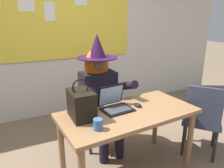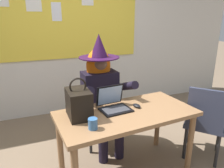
# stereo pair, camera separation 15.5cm
# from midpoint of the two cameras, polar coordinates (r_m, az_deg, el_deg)

# --- Properties ---
(wall_back_bulletin) EXTENTS (6.62, 2.03, 2.75)m
(wall_back_bulletin) POSITION_cam_midpoint_polar(r_m,az_deg,el_deg) (3.61, -14.99, 13.55)
(wall_back_bulletin) COLOR silver
(wall_back_bulletin) RESTS_ON ground
(desk_main) EXTENTS (1.41, 0.77, 0.71)m
(desk_main) POSITION_cam_midpoint_polar(r_m,az_deg,el_deg) (2.16, 2.32, -9.65)
(desk_main) COLOR #8E6642
(desk_main) RESTS_ON ground
(chair_at_desk) EXTENTS (0.46, 0.46, 0.91)m
(chair_at_desk) POSITION_cam_midpoint_polar(r_m,az_deg,el_deg) (2.76, -5.63, -5.90)
(chair_at_desk) COLOR #4C1E19
(chair_at_desk) RESTS_ON ground
(person_costumed) EXTENTS (0.60, 0.71, 1.43)m
(person_costumed) POSITION_cam_midpoint_polar(r_m,az_deg,el_deg) (2.55, -5.00, -1.04)
(person_costumed) COLOR black
(person_costumed) RESTS_ON ground
(laptop) EXTENTS (0.32, 0.30, 0.23)m
(laptop) POSITION_cam_midpoint_polar(r_m,az_deg,el_deg) (2.16, -1.29, -5.40)
(laptop) COLOR black
(laptop) RESTS_ON desk_main
(computer_mouse) EXTENTS (0.08, 0.11, 0.03)m
(computer_mouse) POSITION_cam_midpoint_polar(r_m,az_deg,el_deg) (2.23, 4.90, -5.67)
(computer_mouse) COLOR black
(computer_mouse) RESTS_ON desk_main
(handbag) EXTENTS (0.20, 0.30, 0.38)m
(handbag) POSITION_cam_midpoint_polar(r_m,az_deg,el_deg) (1.97, -10.50, -5.35)
(handbag) COLOR black
(handbag) RESTS_ON desk_main
(coffee_mug) EXTENTS (0.08, 0.08, 0.09)m
(coffee_mug) POSITION_cam_midpoint_polar(r_m,az_deg,el_deg) (1.79, -6.31, -10.77)
(coffee_mug) COLOR #336099
(coffee_mug) RESTS_ON desk_main
(chair_extra_corner) EXTENTS (0.59, 0.59, 0.90)m
(chair_extra_corner) POSITION_cam_midpoint_polar(r_m,az_deg,el_deg) (2.66, 21.56, -8.29)
(chair_extra_corner) COLOR #2D3347
(chair_extra_corner) RESTS_ON ground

